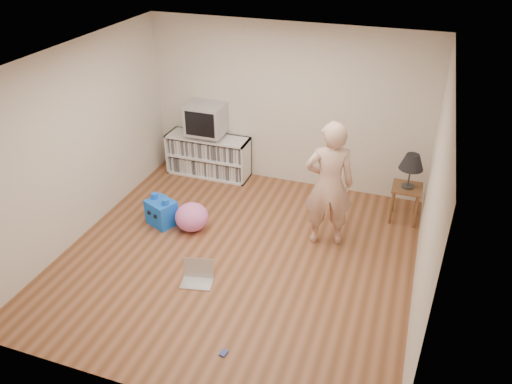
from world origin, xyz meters
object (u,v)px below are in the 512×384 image
Objects in this scene: dvd_deck at (207,135)px; plush_pink at (192,217)px; side_table at (406,195)px; laptop at (198,275)px; plush_blue at (161,212)px; table_lamp at (412,163)px; media_unit at (209,155)px; crt_tv at (206,119)px; person at (329,185)px.

dvd_deck is 0.95× the size of plush_pink.
laptop is at bearing -135.50° from side_table.
plush_pink is (0.48, 0.02, 0.01)m from plush_blue.
plush_blue is 1.03× the size of plush_pink.
table_lamp is (3.28, -0.37, 0.21)m from dvd_deck.
media_unit reaches higher than plush_pink.
crt_tv is at bearing -90.00° from media_unit.
plush_blue is (-0.03, -1.63, -0.82)m from crt_tv.
side_table is 0.31× the size of person.
laptop is at bearing -20.58° from plush_blue.
media_unit is at bearing -46.38° from person.
table_lamp is at bearing -6.38° from crt_tv.
table_lamp is 0.29× the size of person.
person is (2.31, -1.28, 0.16)m from dvd_deck.
dvd_deck is at bearing 90.00° from crt_tv.
side_table is 1.42m from person.
dvd_deck reaches higher than plush_pink.
laptop is at bearing -135.50° from table_lamp.
person reaches higher than laptop.
plush_blue is at bearing -8.48° from person.
side_table is at bearing -153.71° from person.
laptop is 0.89× the size of plush_blue.
table_lamp reaches higher than media_unit.
plush_blue is at bearing -91.06° from dvd_deck.
side_table is at bearing 44.13° from plush_blue.
media_unit is 3.35m from table_lamp.
table_lamp is (3.28, -0.39, 0.59)m from media_unit.
laptop is (0.99, -2.63, -0.28)m from media_unit.
plush_pink is at bearing -74.71° from media_unit.
person reaches higher than dvd_deck.
media_unit is 2.33× the size of crt_tv.
crt_tv is 2.64m from person.
crt_tv is at bearing 98.87° from laptop.
crt_tv is 1.17× the size of table_lamp.
media_unit is at bearing 90.00° from crt_tv.
plush_blue reaches higher than laptop.
media_unit reaches higher than plush_blue.
person reaches higher than table_lamp.
dvd_deck is 0.92× the size of plush_blue.
dvd_deck is 0.25× the size of person.
crt_tv reaches higher than side_table.
person is at bearing 33.44° from laptop.
side_table is at bearing 32.54° from laptop.
media_unit is 0.67m from crt_tv.
side_table is at bearing -6.38° from crt_tv.
crt_tv is at bearing 105.47° from plush_pink.
side_table is at bearing -6.44° from dvd_deck.
plush_blue is at bearing -159.11° from side_table.
side_table is 3.10m from plush_pink.
crt_tv is 1.83m from plush_blue.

